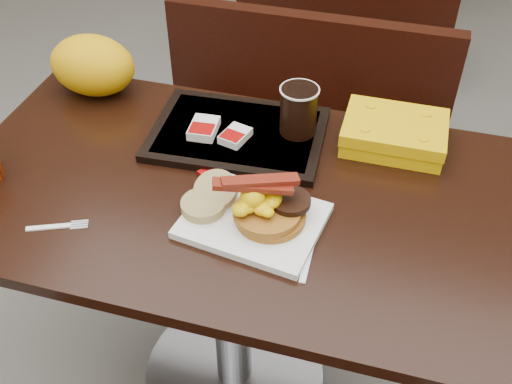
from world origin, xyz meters
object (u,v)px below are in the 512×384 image
(knife, at_px, (309,253))
(coffee_cup_far, at_px, (299,111))
(hashbrown_sleeve_right, at_px, (235,136))
(platter, at_px, (253,221))
(bench_near_n, at_px, (293,141))
(clamshell, at_px, (394,133))
(paper_bag, at_px, (93,65))
(pancake_stack, at_px, (271,214))
(table_near, at_px, (231,297))
(tray, at_px, (238,134))
(fork, at_px, (48,227))
(hashbrown_sleeve_left, at_px, (204,128))

(knife, distance_m, coffee_cup_far, 0.37)
(hashbrown_sleeve_right, bearing_deg, platter, -50.16)
(bench_near_n, bearing_deg, clamshell, -54.28)
(coffee_cup_far, distance_m, clamshell, 0.23)
(hashbrown_sleeve_right, distance_m, paper_bag, 0.44)
(pancake_stack, bearing_deg, table_near, 144.77)
(hashbrown_sleeve_right, xyz_separation_m, clamshell, (0.35, 0.10, 0.00))
(coffee_cup_far, xyz_separation_m, paper_bag, (-0.54, 0.06, -0.00))
(table_near, height_order, tray, tray)
(platter, bearing_deg, clamshell, 62.92)
(clamshell, bearing_deg, paper_bag, 178.48)
(platter, height_order, fork, platter)
(fork, distance_m, hashbrown_sleeve_right, 0.45)
(table_near, height_order, platter, platter)
(pancake_stack, height_order, knife, pancake_stack)
(hashbrown_sleeve_left, height_order, coffee_cup_far, coffee_cup_far)
(hashbrown_sleeve_right, bearing_deg, pancake_stack, -43.03)
(tray, distance_m, coffee_cup_far, 0.15)
(pancake_stack, bearing_deg, knife, -31.70)
(pancake_stack, xyz_separation_m, tray, (-0.15, 0.26, -0.02))
(tray, bearing_deg, paper_bag, 164.11)
(table_near, xyz_separation_m, hashbrown_sleeve_right, (-0.02, 0.14, 0.40))
(bench_near_n, distance_m, clamshell, 0.70)
(platter, distance_m, knife, 0.13)
(tray, bearing_deg, pancake_stack, -63.68)
(coffee_cup_far, relative_size, clamshell, 0.50)
(bench_near_n, height_order, hashbrown_sleeve_right, hashbrown_sleeve_right)
(bench_near_n, distance_m, platter, 0.89)
(hashbrown_sleeve_right, bearing_deg, fork, -113.31)
(clamshell, bearing_deg, knife, -106.44)
(tray, relative_size, hashbrown_sleeve_left, 4.86)
(paper_bag, bearing_deg, table_near, -31.57)
(table_near, height_order, hashbrown_sleeve_left, hashbrown_sleeve_left)
(table_near, height_order, hashbrown_sleeve_right, hashbrown_sleeve_right)
(platter, bearing_deg, tray, 121.28)
(table_near, bearing_deg, coffee_cup_far, 63.44)
(tray, bearing_deg, hashbrown_sleeve_left, -163.82)
(hashbrown_sleeve_right, relative_size, coffee_cup_far, 0.62)
(hashbrown_sleeve_left, distance_m, paper_bag, 0.36)
(bench_near_n, xyz_separation_m, fork, (-0.30, -0.91, 0.39))
(platter, bearing_deg, coffee_cup_far, 94.20)
(bench_near_n, xyz_separation_m, paper_bag, (-0.44, -0.43, 0.47))
(paper_bag, bearing_deg, pancake_stack, -32.37)
(knife, xyz_separation_m, hashbrown_sleeve_left, (-0.31, 0.29, 0.03))
(hashbrown_sleeve_right, bearing_deg, hashbrown_sleeve_left, -169.84)
(knife, bearing_deg, coffee_cup_far, -165.27)
(fork, xyz_separation_m, coffee_cup_far, (0.41, 0.42, 0.07))
(coffee_cup_far, bearing_deg, fork, -134.08)
(bench_near_n, bearing_deg, knife, -75.98)
(hashbrown_sleeve_left, bearing_deg, pancake_stack, -50.64)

